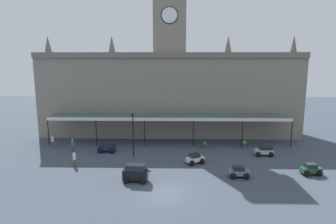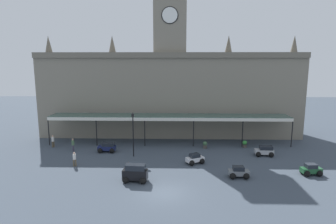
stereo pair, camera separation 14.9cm
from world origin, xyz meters
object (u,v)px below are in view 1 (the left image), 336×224
object	(u,v)px
car_white_sedan	(195,159)
pedestrian_beside_cars	(73,144)
planter_by_canopy	(244,144)
car_navy_estate	(107,148)
victorian_lamppost	(133,130)
pedestrian_crossing_forecourt	(74,159)
car_grey_sedan	(239,173)
car_green_sedan	(311,170)
traffic_cone	(129,165)
car_silver_estate	(264,151)
pedestrian_near_entrance	(53,141)
car_black_van	(136,174)
planter_near_kerb	(205,145)

from	to	relation	value
car_white_sedan	pedestrian_beside_cars	size ratio (longest dim) A/B	1.34
pedestrian_beside_cars	planter_by_canopy	xyz separation A→B (m)	(22.78, 2.20, -0.42)
car_navy_estate	planter_by_canopy	bearing A→B (deg)	7.75
pedestrian_beside_cars	victorian_lamppost	world-z (taller)	victorian_lamppost
pedestrian_crossing_forecourt	car_navy_estate	bearing A→B (deg)	65.08
car_white_sedan	pedestrian_beside_cars	distance (m)	16.16
car_grey_sedan	car_white_sedan	bearing A→B (deg)	136.86
car_white_sedan	car_grey_sedan	distance (m)	5.70
car_white_sedan	car_green_sedan	bearing A→B (deg)	-14.43
car_navy_estate	planter_by_canopy	world-z (taller)	car_navy_estate
pedestrian_beside_cars	traffic_cone	bearing A→B (deg)	-34.83
car_silver_estate	pedestrian_near_entrance	xyz separation A→B (m)	(-27.72, 2.91, 0.34)
car_silver_estate	traffic_cone	bearing A→B (deg)	-164.70
car_grey_sedan	pedestrian_beside_cars	world-z (taller)	pedestrian_beside_cars
car_black_van	victorian_lamppost	world-z (taller)	victorian_lamppost
car_silver_estate	planter_by_canopy	world-z (taller)	car_silver_estate
car_navy_estate	car_grey_sedan	bearing A→B (deg)	-27.37
victorian_lamppost	planter_near_kerb	xyz separation A→B (m)	(9.14, 3.58, -2.89)
car_navy_estate	pedestrian_near_entrance	size ratio (longest dim) A/B	1.36
car_navy_estate	car_silver_estate	world-z (taller)	same
pedestrian_near_entrance	planter_by_canopy	xyz separation A→B (m)	(26.12, 0.58, -0.42)
planter_by_canopy	car_grey_sedan	bearing A→B (deg)	-106.36
car_black_van	car_grey_sedan	bearing A→B (deg)	7.19
car_white_sedan	pedestrian_near_entrance	distance (m)	19.81
planter_by_canopy	planter_near_kerb	world-z (taller)	same
car_silver_estate	pedestrian_crossing_forecourt	xyz separation A→B (m)	(-22.28, -4.22, 0.34)
car_navy_estate	pedestrian_crossing_forecourt	distance (m)	5.77
car_white_sedan	traffic_cone	world-z (taller)	car_white_sedan
victorian_lamppost	planter_near_kerb	distance (m)	10.23
car_navy_estate	pedestrian_crossing_forecourt	bearing A→B (deg)	-114.92
pedestrian_near_entrance	car_navy_estate	bearing A→B (deg)	-13.57
car_silver_estate	planter_by_canopy	size ratio (longest dim) A/B	2.40
car_silver_estate	pedestrian_beside_cars	world-z (taller)	pedestrian_beside_cars
pedestrian_near_entrance	traffic_cone	bearing A→B (deg)	-32.42
car_navy_estate	pedestrian_beside_cars	xyz separation A→B (m)	(-4.54, 0.28, 0.34)
pedestrian_beside_cars	pedestrian_crossing_forecourt	bearing A→B (deg)	-69.03
car_white_sedan	car_grey_sedan	world-z (taller)	same
car_grey_sedan	pedestrian_beside_cars	distance (m)	21.36
car_grey_sedan	planter_near_kerb	distance (m)	10.11
planter_near_kerb	car_silver_estate	bearing A→B (deg)	-22.75
car_silver_estate	victorian_lamppost	bearing A→B (deg)	-177.82
car_silver_estate	traffic_cone	world-z (taller)	car_silver_estate
pedestrian_crossing_forecourt	car_black_van	bearing A→B (deg)	-28.24
traffic_cone	planter_by_canopy	xyz separation A→B (m)	(14.57, 7.92, 0.15)
car_silver_estate	planter_by_canopy	distance (m)	3.84
car_white_sedan	planter_near_kerb	xyz separation A→B (m)	(1.75, 5.93, -0.01)
victorian_lamppost	planter_by_canopy	xyz separation A→B (m)	(14.59, 4.11, -2.89)
car_white_sedan	car_navy_estate	bearing A→B (deg)	160.21
car_black_van	pedestrian_beside_cars	world-z (taller)	car_black_van
victorian_lamppost	planter_near_kerb	bearing A→B (deg)	21.37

